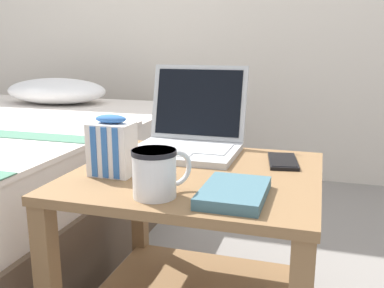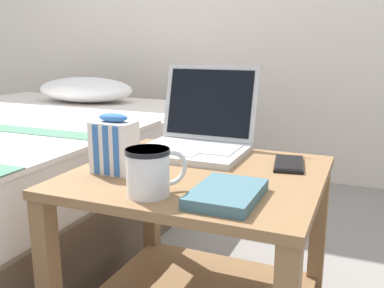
# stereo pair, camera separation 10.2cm
# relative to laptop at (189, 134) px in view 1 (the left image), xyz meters

# --- Properties ---
(bedside_table) EXTENTS (0.61, 0.57, 0.50)m
(bedside_table) POSITION_rel_laptop_xyz_m (0.08, -0.20, -0.23)
(bedside_table) COLOR olive
(bedside_table) RESTS_ON ground_plane
(laptop) EXTENTS (0.30, 0.31, 0.25)m
(laptop) POSITION_rel_laptop_xyz_m (0.00, 0.00, 0.00)
(laptop) COLOR #B7BABC
(laptop) RESTS_ON bedside_table
(mug_front_left) EXTENTS (0.11, 0.12, 0.10)m
(mug_front_left) POSITION_rel_laptop_xyz_m (0.05, -0.40, 0.01)
(mug_front_left) COLOR white
(mug_front_left) RESTS_ON bedside_table
(snack_bag) EXTENTS (0.11, 0.08, 0.15)m
(snack_bag) POSITION_rel_laptop_xyz_m (-0.11, -0.28, 0.02)
(snack_bag) COLOR white
(snack_bag) RESTS_ON bedside_table
(cell_phone) EXTENTS (0.10, 0.17, 0.01)m
(cell_phone) POSITION_rel_laptop_xyz_m (0.28, -0.05, -0.04)
(cell_phone) COLOR black
(cell_phone) RESTS_ON bedside_table
(closed_book) EXTENTS (0.13, 0.19, 0.02)m
(closed_book) POSITION_rel_laptop_xyz_m (0.21, -0.36, -0.04)
(closed_book) COLOR #3F6672
(closed_book) RESTS_ON bedside_table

